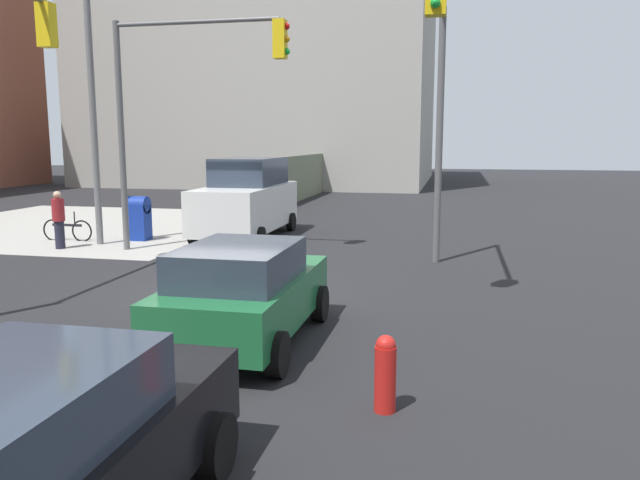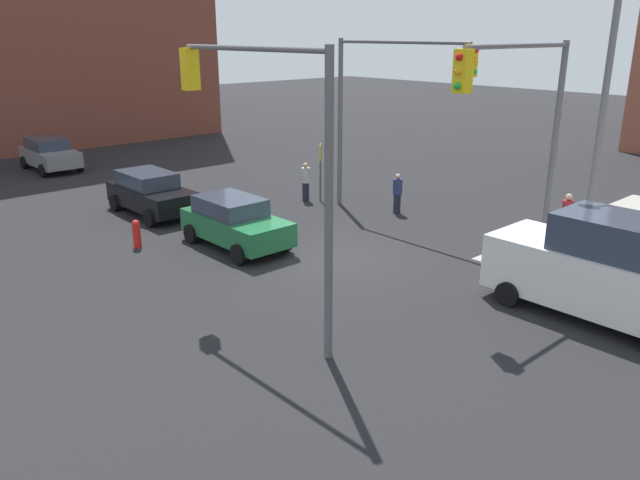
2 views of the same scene
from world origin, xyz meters
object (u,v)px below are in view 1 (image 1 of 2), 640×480
(pedestrian_walking_north, at_px, (59,219))
(bicycle_leaning_on_fence, at_px, (67,230))
(traffic_signal_ne_corner, at_px, (183,89))
(fire_hydrant, at_px, (385,372))
(hatchback_black, at_px, (22,465))
(traffic_signal_se_corner, at_px, (439,76))
(coupe_green, at_px, (245,292))
(van_white_delivery, at_px, (247,199))
(street_lamp_corner, at_px, (100,89))
(mailbox_blue, at_px, (139,217))

(pedestrian_walking_north, relative_size, bicycle_leaning_on_fence, 0.98)
(traffic_signal_ne_corner, relative_size, pedestrian_walking_north, 3.77)
(fire_hydrant, bearing_deg, hatchback_black, 145.31)
(bicycle_leaning_on_fence, bearing_deg, traffic_signal_se_corner, -105.02)
(hatchback_black, xyz_separation_m, pedestrian_walking_north, (12.54, 8.39, 0.05))
(traffic_signal_ne_corner, distance_m, coupe_green, 9.38)
(traffic_signal_ne_corner, distance_m, hatchback_black, 14.10)
(coupe_green, bearing_deg, traffic_signal_se_corner, -27.08)
(traffic_signal_se_corner, distance_m, fire_hydrant, 8.54)
(traffic_signal_se_corner, distance_m, bicycle_leaning_on_fence, 12.84)
(hatchback_black, height_order, bicycle_leaning_on_fence, hatchback_black)
(traffic_signal_se_corner, relative_size, hatchback_black, 1.55)
(bicycle_leaning_on_fence, bearing_deg, fire_hydrant, -132.93)
(fire_hydrant, relative_size, bicycle_leaning_on_fence, 0.54)
(hatchback_black, bearing_deg, bicycle_leaning_on_fence, 33.09)
(traffic_signal_ne_corner, relative_size, hatchback_black, 1.55)
(traffic_signal_ne_corner, height_order, hatchback_black, traffic_signal_ne_corner)
(hatchback_black, distance_m, bicycle_leaning_on_fence, 16.65)
(coupe_green, bearing_deg, bicycle_leaning_on_fence, 46.32)
(fire_hydrant, relative_size, coupe_green, 0.23)
(fire_hydrant, distance_m, van_white_delivery, 13.96)
(coupe_green, distance_m, pedestrian_walking_north, 10.90)
(street_lamp_corner, height_order, coupe_green, street_lamp_corner)
(street_lamp_corner, bearing_deg, fire_hydrant, -136.20)
(traffic_signal_ne_corner, relative_size, mailbox_blue, 4.55)
(traffic_signal_ne_corner, relative_size, fire_hydrant, 6.91)
(street_lamp_corner, relative_size, hatchback_black, 1.90)
(van_white_delivery, xyz_separation_m, bicycle_leaning_on_fence, (-1.98, 5.40, -0.93))
(traffic_signal_ne_corner, distance_m, street_lamp_corner, 2.95)
(mailbox_blue, bearing_deg, coupe_green, -143.57)
(fire_hydrant, distance_m, hatchback_black, 4.08)
(mailbox_blue, xyz_separation_m, fire_hydrant, (-11.20, -9.20, -0.28))
(mailbox_blue, height_order, pedestrian_walking_north, pedestrian_walking_north)
(traffic_signal_ne_corner, xyz_separation_m, fire_hydrant, (-9.50, -6.76, -4.12))
(mailbox_blue, height_order, bicycle_leaning_on_fence, mailbox_blue)
(street_lamp_corner, relative_size, bicycle_leaning_on_fence, 4.57)
(fire_hydrant, bearing_deg, traffic_signal_se_corner, -2.30)
(traffic_signal_ne_corner, relative_size, street_lamp_corner, 0.81)
(van_white_delivery, bearing_deg, mailbox_blue, 113.39)
(van_white_delivery, distance_m, pedestrian_walking_north, 5.80)
(street_lamp_corner, xyz_separation_m, van_white_delivery, (2.52, -3.66, -3.42))
(fire_hydrant, distance_m, bicycle_leaning_on_fence, 15.56)
(traffic_signal_se_corner, relative_size, fire_hydrant, 6.91)
(traffic_signal_ne_corner, height_order, mailbox_blue, traffic_signal_ne_corner)
(coupe_green, distance_m, hatchback_black, 5.41)
(traffic_signal_se_corner, distance_m, van_white_delivery, 8.78)
(traffic_signal_ne_corner, xyz_separation_m, coupe_green, (-7.44, -4.30, -3.77))
(hatchback_black, height_order, pedestrian_walking_north, pedestrian_walking_north)
(street_lamp_corner, bearing_deg, hatchback_black, -151.29)
(mailbox_blue, bearing_deg, van_white_delivery, -66.61)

